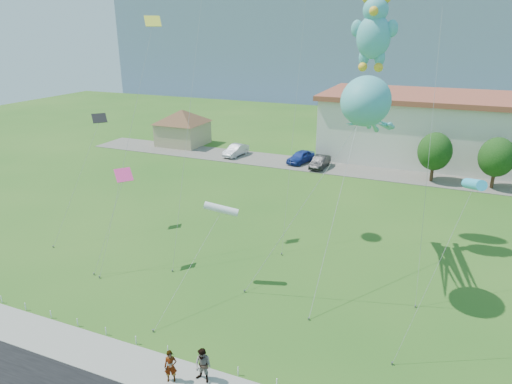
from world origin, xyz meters
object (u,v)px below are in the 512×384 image
(pavilion, at_px, (183,124))
(pedestrian_right, at_px, (203,366))
(parked_car_black, at_px, (320,162))
(teddy_bear_kite, at_px, (374,31))
(parked_car_silver, at_px, (236,150))
(parked_car_blue, at_px, (301,157))
(octopus_kite, at_px, (369,112))
(pedestrian_left, at_px, (171,366))

(pavilion, relative_size, pedestrian_right, 5.14)
(parked_car_black, bearing_deg, pedestrian_right, -81.06)
(parked_car_black, bearing_deg, teddy_bear_kite, -64.25)
(parked_car_silver, bearing_deg, pedestrian_right, -60.33)
(parked_car_blue, relative_size, octopus_kite, 0.33)
(pedestrian_left, distance_m, pedestrian_right, 1.53)
(pavilion, height_order, octopus_kite, octopus_kite)
(pedestrian_right, distance_m, parked_car_silver, 40.88)
(pedestrian_left, xyz_separation_m, teddy_bear_kite, (5.14, 18.68, 14.78))
(pavilion, bearing_deg, parked_car_black, -10.10)
(parked_car_blue, bearing_deg, teddy_bear_kite, -44.87)
(pedestrian_left, xyz_separation_m, parked_car_black, (-2.92, 37.14, -0.16))
(parked_car_silver, xyz_separation_m, parked_car_blue, (8.89, 0.11, 0.03))
(pedestrian_right, relative_size, parked_car_black, 0.41)
(pedestrian_left, xyz_separation_m, pedestrian_right, (1.42, 0.57, 0.06))
(pavilion, xyz_separation_m, parked_car_blue, (18.57, -2.66, -2.20))
(pedestrian_right, xyz_separation_m, parked_car_blue, (-7.12, 37.72, -0.18))
(pedestrian_left, relative_size, octopus_kite, 0.12)
(parked_car_blue, height_order, octopus_kite, octopus_kite)
(pedestrian_right, bearing_deg, parked_car_black, 103.48)
(parked_car_blue, bearing_deg, pedestrian_right, -63.11)
(teddy_bear_kite, bearing_deg, pedestrian_right, -101.59)
(parked_car_silver, relative_size, parked_car_blue, 1.00)
(pedestrian_left, distance_m, parked_car_blue, 38.71)
(pavilion, height_order, pedestrian_right, pavilion)
(parked_car_blue, bearing_deg, parked_car_black, -6.21)
(pavilion, relative_size, parked_car_black, 2.13)
(pavilion, xyz_separation_m, pedestrian_left, (24.28, -40.94, -2.09))
(pavilion, distance_m, octopus_kite, 42.38)
(parked_car_blue, xyz_separation_m, teddy_bear_kite, (10.84, -19.60, 14.90))
(parked_car_blue, distance_m, octopus_kite, 30.11)
(parked_car_black, xyz_separation_m, octopus_kite, (9.12, -24.45, 10.53))
(pedestrian_right, bearing_deg, parked_car_silver, 119.78)
(parked_car_blue, bearing_deg, pavilion, -171.95)
(pavilion, bearing_deg, parked_car_blue, -8.14)
(parked_car_blue, bearing_deg, octopus_kite, -48.87)
(parked_car_black, bearing_deg, pedestrian_left, -83.33)
(parked_car_black, xyz_separation_m, teddy_bear_kite, (8.06, -18.46, 14.94))
(parked_car_silver, distance_m, octopus_kite, 34.53)
(pavilion, relative_size, parked_car_blue, 2.06)
(pavilion, bearing_deg, octopus_kite, -42.83)
(parked_car_black, height_order, octopus_kite, octopus_kite)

